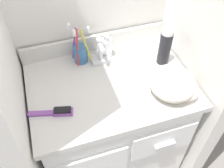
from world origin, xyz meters
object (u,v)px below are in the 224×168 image
at_px(hairbrush, 57,112).
at_px(hand_towel, 175,84).
at_px(shaving_cream_can, 165,47).
at_px(toothbrush_cup, 80,52).
at_px(soap_dispenser, 106,47).

distance_m(hairbrush, hand_towel, 0.50).
xyz_separation_m(shaving_cream_can, hairbrush, (-0.54, -0.15, -0.08)).
relative_size(toothbrush_cup, shaving_cream_can, 1.10).
distance_m(shaving_cream_can, hand_towel, 0.20).
relative_size(toothbrush_cup, hairbrush, 1.14).
height_order(toothbrush_cup, hairbrush, toothbrush_cup).
bearing_deg(hairbrush, shaving_cream_can, 30.31).
bearing_deg(toothbrush_cup, shaving_cream_can, -18.72).
distance_m(soap_dispenser, hairbrush, 0.41).
xyz_separation_m(toothbrush_cup, hairbrush, (-0.16, -0.28, -0.04)).
height_order(shaving_cream_can, hairbrush, shaving_cream_can).
height_order(shaving_cream_can, hand_towel, shaving_cream_can).
bearing_deg(soap_dispenser, toothbrush_cup, -179.37).
xyz_separation_m(toothbrush_cup, hand_towel, (0.33, -0.32, -0.01)).
xyz_separation_m(hairbrush, hand_towel, (0.50, -0.04, 0.04)).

